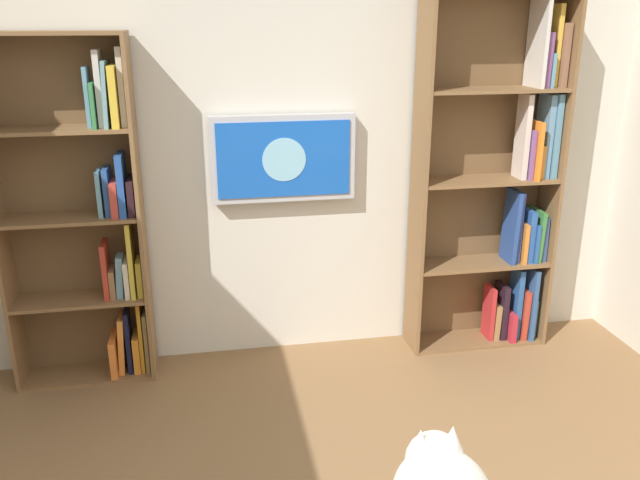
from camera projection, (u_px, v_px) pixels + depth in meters
wall_back at (284, 140)px, 3.90m from camera, size 4.52×0.06×2.70m
bookshelf_left at (502, 189)px, 4.08m from camera, size 0.89×0.28×2.20m
bookshelf_right at (90, 221)px, 3.68m from camera, size 0.78×0.28×1.98m
wall_mounted_tv at (283, 158)px, 3.85m from camera, size 0.85×0.07×0.51m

